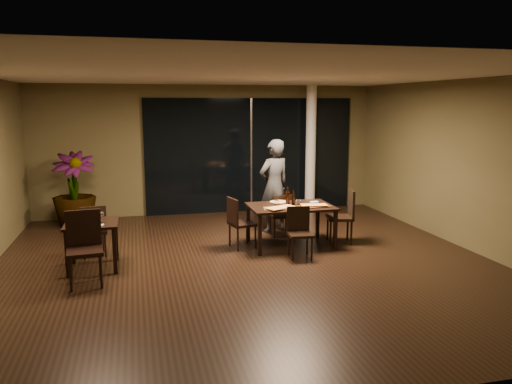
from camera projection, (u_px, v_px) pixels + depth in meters
The scene contains 32 objects.
ground at pixel (247, 263), 8.14m from camera, with size 8.00×8.00×0.00m, color black.
wall_back at pixel (209, 150), 11.75m from camera, with size 8.00×0.10×3.00m, color brown.
wall_front at pixel (357, 237), 4.00m from camera, with size 8.00×0.10×3.00m, color brown.
wall_right at pixel (469, 165), 8.83m from camera, with size 0.10×8.00×3.00m, color brown.
ceiling at pixel (246, 73), 7.61m from camera, with size 8.00×8.00×0.04m, color silver.
window_panel at pixel (251, 155), 11.93m from camera, with size 5.00×0.06×2.70m, color black.
column at pixel (311, 149), 11.93m from camera, with size 0.24×0.24×3.00m, color white.
main_table at pixel (291, 210), 9.02m from camera, with size 1.50×1.00×0.75m.
side_table at pixel (92, 230), 7.75m from camera, with size 0.80×0.80×0.75m.
chair_main_far at pixel (281, 213), 9.70m from camera, with size 0.40×0.40×0.84m.
chair_main_near at pixel (299, 229), 8.40m from camera, with size 0.43×0.43×0.85m.
chair_main_left at pixel (238, 220), 8.90m from camera, with size 0.51×0.51×0.92m.
chair_main_right at pixel (345, 213), 9.25m from camera, with size 0.56×0.56×1.00m.
chair_side_far at pixel (93, 228), 8.37m from camera, with size 0.48×0.48×0.90m.
chair_side_near at pixel (84, 244), 7.12m from camera, with size 0.54×0.54×1.06m.
diner at pixel (274, 186), 10.02m from camera, with size 0.63×0.42×1.87m, color #2C2F31.
potted_plant at pixel (74, 190), 10.46m from camera, with size 0.86×0.86×1.58m, color #1C4D19.
pizza_board_left at pixel (281, 209), 8.69m from camera, with size 0.60×0.30×0.01m, color #4C3418.
pizza_board_right at pixel (314, 206), 8.90m from camera, with size 0.58×0.29×0.01m, color #402914.
oblong_pizza_left at pixel (281, 208), 8.69m from camera, with size 0.51×0.23×0.02m, color maroon, non-canonical shape.
oblong_pizza_right at pixel (314, 205), 8.90m from camera, with size 0.44×0.20×0.02m, color maroon, non-canonical shape.
round_pizza at pixel (279, 202), 9.28m from camera, with size 0.33×0.33×0.01m, color #B53D14.
bottle_a at pixel (288, 196), 8.99m from camera, with size 0.07×0.07×0.33m, color black, non-canonical shape.
bottle_b at pixel (293, 198), 9.05m from camera, with size 0.06×0.06×0.27m, color black, non-canonical shape.
bottle_c at pixel (287, 196), 9.11m from camera, with size 0.07×0.07×0.32m, color black, non-canonical shape.
tumbler_left at pixel (277, 203), 9.04m from camera, with size 0.07×0.07×0.09m, color white.
tumbler_right at pixel (299, 202), 9.11m from camera, with size 0.07×0.07×0.09m, color white.
napkin_near at pixel (320, 205), 9.02m from camera, with size 0.18×0.10×0.01m, color white.
napkin_far at pixel (315, 202), 9.30m from camera, with size 0.18×0.10×0.01m, color white.
wine_glass_a at pixel (85, 216), 7.77m from camera, with size 0.07×0.07×0.16m, color white, non-canonical shape.
wine_glass_b at pixel (102, 217), 7.69m from camera, with size 0.07×0.07×0.17m, color white, non-canonical shape.
side_napkin at pixel (97, 225), 7.52m from camera, with size 0.18×0.11×0.01m, color white.
Camera 1 is at (-1.71, -7.62, 2.55)m, focal length 35.00 mm.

